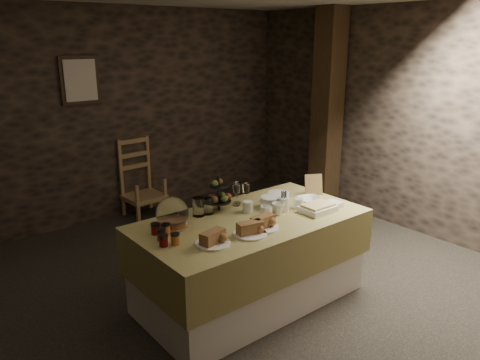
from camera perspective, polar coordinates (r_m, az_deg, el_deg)
ground_plane at (r=4.26m, az=-2.48°, el=-14.43°), size 5.50×5.00×0.01m
room_shell at (r=3.70m, az=-2.79°, el=6.70°), size 5.52×5.02×2.60m
buffet_table at (r=4.06m, az=1.27°, el=-8.97°), size 1.95×1.04×0.77m
chair at (r=6.16m, az=-12.03°, el=-0.18°), size 0.49×0.47×0.78m
timber_column at (r=6.24m, az=10.59°, el=8.22°), size 0.30×0.30×2.60m
framed_picture at (r=5.78m, az=-18.93°, el=11.43°), size 0.45×0.04×0.55m
plate_stack_a at (r=4.16m, az=3.82°, el=-2.71°), size 0.19×0.19×0.10m
plate_stack_b at (r=4.32m, az=4.68°, el=-2.06°), size 0.20×0.20×0.08m
cutlery_holder at (r=4.09m, az=5.34°, el=-2.95°), size 0.10×0.10×0.12m
cup_a at (r=3.97m, az=3.21°, el=-3.80°), size 0.14×0.14×0.09m
cup_b at (r=4.00m, az=4.65°, el=-3.51°), size 0.13×0.13×0.10m
mug_c at (r=4.05m, az=0.95°, el=-3.28°), size 0.09×0.09×0.09m
mug_d at (r=4.17m, az=7.18°, el=-2.80°), size 0.08×0.08×0.09m
bowl at (r=4.31m, az=8.49°, el=-2.47°), size 0.27×0.27×0.05m
cake_dome at (r=3.75m, az=-8.25°, el=-4.21°), size 0.26×0.26×0.26m
fruit_stand at (r=4.06m, az=-2.52°, el=-2.04°), size 0.22×0.22×0.31m
bread_platter_left at (r=3.44m, az=-3.34°, el=-7.23°), size 0.26×0.26×0.11m
bread_platter_center at (r=3.59m, az=1.23°, el=-6.11°), size 0.26×0.26×0.11m
bread_platter_right at (r=3.71m, az=2.79°, el=-5.33°), size 0.26×0.26×0.11m
jam_jars at (r=3.55m, az=-9.22°, el=-6.65°), size 0.18×0.32×0.07m
tart_dish at (r=4.11m, az=9.47°, el=-3.38°), size 0.30×0.22×0.07m
square_dish at (r=4.26m, az=11.23°, el=-2.92°), size 0.14×0.14×0.04m
menu_frame at (r=4.53m, az=8.96°, el=-0.68°), size 0.18×0.14×0.22m
storage_jar_a at (r=3.96m, az=-5.09°, el=-3.28°), size 0.10×0.10×0.16m
storage_jar_b at (r=4.00m, az=-3.90°, el=-3.19°), size 0.09×0.09×0.14m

